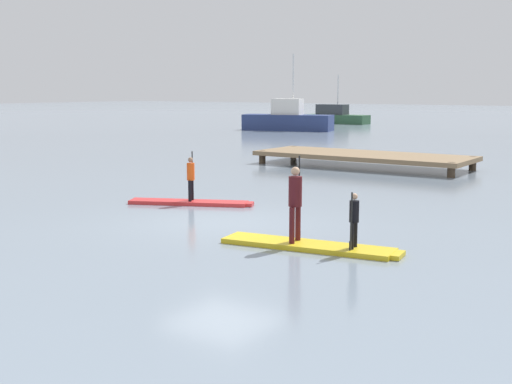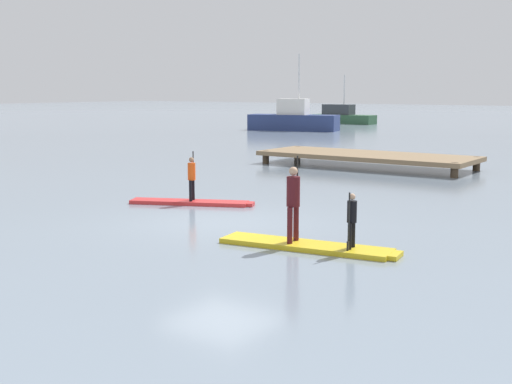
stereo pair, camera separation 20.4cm
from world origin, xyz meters
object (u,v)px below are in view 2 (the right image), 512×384
(fishing_boat_green_midground, at_px, (293,119))
(trawler_grey_distant, at_px, (342,116))
(paddleboard_far, at_px, (308,246))
(paddler_adult, at_px, (293,199))
(paddleboard_near, at_px, (192,202))
(paddler_child_front, at_px, (352,218))
(paddler_child_solo, at_px, (192,176))

(fishing_boat_green_midground, height_order, trawler_grey_distant, fishing_boat_green_midground)
(paddleboard_far, distance_m, fishing_boat_green_midground, 38.62)
(paddler_adult, height_order, trawler_grey_distant, trawler_grey_distant)
(fishing_boat_green_midground, distance_m, trawler_grey_distant, 11.47)
(paddleboard_near, relative_size, paddler_adult, 1.94)
(paddler_child_front, distance_m, trawler_grey_distant, 49.65)
(paddleboard_far, relative_size, paddler_child_front, 3.35)
(paddleboard_near, bearing_deg, paddler_adult, -28.47)
(paddleboard_near, bearing_deg, paddleboard_far, -26.56)
(paddler_adult, distance_m, fishing_boat_green_midground, 38.48)
(paddleboard_far, distance_m, paddler_adult, 0.98)
(paddleboard_far, xyz_separation_m, trawler_grey_distant, (-22.41, 43.98, 0.62))
(paddler_child_front, height_order, trawler_grey_distant, trawler_grey_distant)
(paddler_child_solo, height_order, paddler_child_front, paddler_child_solo)
(paddleboard_near, distance_m, trawler_grey_distant, 44.74)
(paddler_child_front, bearing_deg, trawler_grey_distant, 117.97)
(paddleboard_far, distance_m, paddler_child_front, 1.10)
(trawler_grey_distant, bearing_deg, paddler_child_solo, -67.49)
(paddleboard_far, bearing_deg, paddleboard_near, 153.44)
(paddleboard_far, bearing_deg, fishing_boat_green_midground, 122.28)
(fishing_boat_green_midground, bearing_deg, paddler_child_front, -56.53)
(paddler_child_front, relative_size, fishing_boat_green_midground, 0.16)
(paddler_child_solo, xyz_separation_m, trawler_grey_distant, (-17.12, 41.32, -0.11))
(paddleboard_near, bearing_deg, fishing_boat_green_midground, 117.08)
(paddler_adult, relative_size, paddler_child_front, 1.55)
(paddleboard_far, xyz_separation_m, paddler_adult, (-0.33, -0.04, 0.92))
(paddleboard_near, xyz_separation_m, paddler_child_front, (6.16, -2.52, 0.65))
(paddleboard_far, bearing_deg, paddler_child_front, 7.77)
(paddleboard_far, relative_size, paddler_adult, 2.16)
(paddleboard_near, xyz_separation_m, fishing_boat_green_midground, (-15.34, 30.01, 0.79))
(trawler_grey_distant, bearing_deg, fishing_boat_green_midground, -81.06)
(fishing_boat_green_midground, xyz_separation_m, trawler_grey_distant, (-1.78, 11.33, -0.17))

